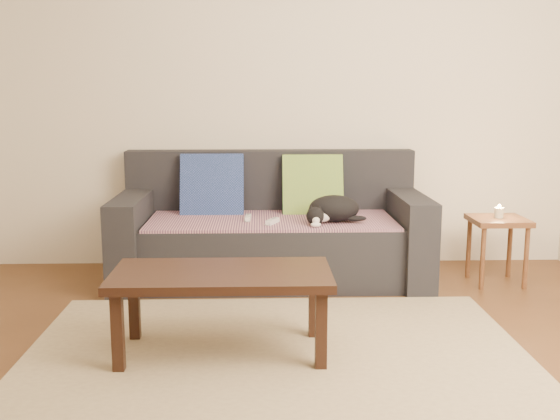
{
  "coord_description": "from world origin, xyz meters",
  "views": [
    {
      "loc": [
        -0.08,
        -2.9,
        1.28
      ],
      "look_at": [
        0.05,
        1.2,
        0.55
      ],
      "focal_mm": 42.0,
      "sensor_mm": 36.0,
      "label": 1
    }
  ],
  "objects": [
    {
      "name": "side_table",
      "position": [
        1.53,
        1.39,
        0.37
      ],
      "size": [
        0.36,
        0.36,
        0.45
      ],
      "color": "brown",
      "rests_on": "ground"
    },
    {
      "name": "ground",
      "position": [
        0.0,
        0.0,
        0.0
      ],
      "size": [
        4.5,
        4.5,
        0.0
      ],
      "primitive_type": "plane",
      "color": "brown",
      "rests_on": "ground"
    },
    {
      "name": "candle",
      "position": [
        1.53,
        1.39,
        0.49
      ],
      "size": [
        0.06,
        0.06,
        0.09
      ],
      "color": "beige",
      "rests_on": "side_table"
    },
    {
      "name": "cushion_green",
      "position": [
        0.3,
        1.74,
        0.63
      ],
      "size": [
        0.43,
        0.23,
        0.44
      ],
      "primitive_type": "cube",
      "rotation": [
        -0.31,
        0.0,
        0.0
      ],
      "color": "#0C4D42",
      "rests_on": "throw_blanket"
    },
    {
      "name": "cat",
      "position": [
        0.4,
        1.36,
        0.52
      ],
      "size": [
        0.41,
        0.34,
        0.18
      ],
      "rotation": [
        0.0,
        0.0,
        0.12
      ],
      "color": "black",
      "rests_on": "throw_blanket"
    },
    {
      "name": "coffee_table",
      "position": [
        -0.27,
        0.2,
        0.37
      ],
      "size": [
        1.07,
        0.53,
        0.43
      ],
      "color": "black",
      "rests_on": "rug"
    },
    {
      "name": "back_wall",
      "position": [
        0.0,
        2.0,
        1.3
      ],
      "size": [
        4.5,
        0.04,
        2.6
      ],
      "primitive_type": "cube",
      "color": "beige",
      "rests_on": "ground"
    },
    {
      "name": "wii_remote_a",
      "position": [
        -0.16,
        1.44,
        0.46
      ],
      "size": [
        0.04,
        0.15,
        0.03
      ],
      "primitive_type": "cube",
      "rotation": [
        0.0,
        0.0,
        1.53
      ],
      "color": "white",
      "rests_on": "throw_blanket"
    },
    {
      "name": "wii_remote_b",
      "position": [
        0.0,
        1.31,
        0.46
      ],
      "size": [
        0.1,
        0.15,
        0.03
      ],
      "primitive_type": "cube",
      "rotation": [
        0.0,
        0.0,
        1.14
      ],
      "color": "white",
      "rests_on": "throw_blanket"
    },
    {
      "name": "rug",
      "position": [
        0.0,
        0.15,
        0.01
      ],
      "size": [
        2.5,
        1.8,
        0.01
      ],
      "primitive_type": "cube",
      "color": "tan",
      "rests_on": "ground"
    },
    {
      "name": "cushion_navy",
      "position": [
        -0.42,
        1.74,
        0.63
      ],
      "size": [
        0.45,
        0.23,
        0.46
      ],
      "primitive_type": "cube",
      "rotation": [
        -0.29,
        0.0,
        0.0
      ],
      "color": "navy",
      "rests_on": "throw_blanket"
    },
    {
      "name": "sofa",
      "position": [
        0.0,
        1.57,
        0.31
      ],
      "size": [
        2.1,
        0.94,
        0.87
      ],
      "color": "#232328",
      "rests_on": "ground"
    },
    {
      "name": "throw_blanket",
      "position": [
        0.0,
        1.48,
        0.43
      ],
      "size": [
        1.66,
        0.74,
        0.02
      ],
      "primitive_type": "cube",
      "color": "#3E2444",
      "rests_on": "sofa"
    }
  ]
}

